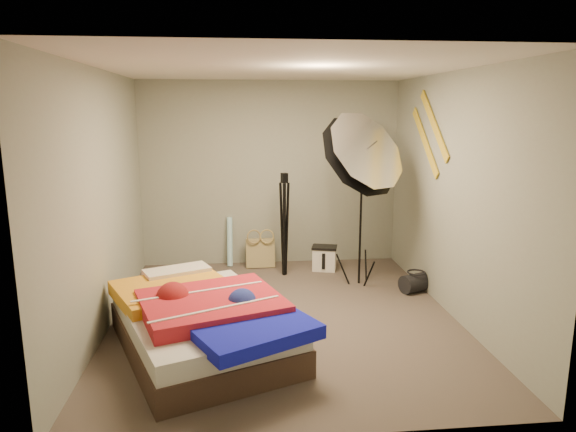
{
  "coord_description": "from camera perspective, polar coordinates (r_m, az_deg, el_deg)",
  "views": [
    {
      "loc": [
        -0.46,
        -4.98,
        2.11
      ],
      "look_at": [
        0.1,
        0.6,
        0.95
      ],
      "focal_mm": 32.0,
      "sensor_mm": 36.0,
      "label": 1
    }
  ],
  "objects": [
    {
      "name": "ceiling",
      "position": [
        5.01,
        -0.46,
        16.15
      ],
      "size": [
        4.0,
        4.0,
        0.0
      ],
      "primitive_type": "plane",
      "rotation": [
        3.14,
        0.0,
        0.0
      ],
      "color": "silver",
      "rests_on": "wall_back"
    },
    {
      "name": "wall_front",
      "position": [
        3.13,
        2.98,
        -4.28
      ],
      "size": [
        3.5,
        0.0,
        3.5
      ],
      "primitive_type": "plane",
      "rotation": [
        -1.57,
        0.0,
        0.0
      ],
      "color": "gray",
      "rests_on": "floor"
    },
    {
      "name": "wall_back",
      "position": [
        7.05,
        -1.96,
        4.68
      ],
      "size": [
        3.5,
        0.0,
        3.5
      ],
      "primitive_type": "plane",
      "rotation": [
        1.57,
        0.0,
        0.0
      ],
      "color": "gray",
      "rests_on": "floor"
    },
    {
      "name": "camera_tripod",
      "position": [
        6.55,
        -0.4,
        -0.15
      ],
      "size": [
        0.09,
        0.09,
        1.34
      ],
      "color": "black",
      "rests_on": "floor"
    },
    {
      "name": "wall_left",
      "position": [
        5.21,
        -19.98,
        1.48
      ],
      "size": [
        0.0,
        4.0,
        4.0
      ],
      "primitive_type": "plane",
      "rotation": [
        1.57,
        0.0,
        1.57
      ],
      "color": "gray",
      "rests_on": "floor"
    },
    {
      "name": "camera_case",
      "position": [
        6.91,
        4.06,
        -4.79
      ],
      "size": [
        0.35,
        0.29,
        0.3
      ],
      "primitive_type": "cube",
      "rotation": [
        0.0,
        0.0,
        -0.26
      ],
      "color": "white",
      "rests_on": "floor"
    },
    {
      "name": "photo_umbrella",
      "position": [
        5.95,
        7.9,
        6.5
      ],
      "size": [
        1.06,
        1.2,
        2.21
      ],
      "color": "black",
      "rests_on": "floor"
    },
    {
      "name": "duffel_bag",
      "position": [
        6.29,
        14.01,
        -7.21
      ],
      "size": [
        0.42,
        0.34,
        0.22
      ],
      "primitive_type": "cylinder",
      "rotation": [
        0.0,
        1.57,
        0.41
      ],
      "color": "black",
      "rests_on": "floor"
    },
    {
      "name": "wall_right",
      "position": [
        5.52,
        17.99,
        2.14
      ],
      "size": [
        0.0,
        4.0,
        4.0
      ],
      "primitive_type": "plane",
      "rotation": [
        1.57,
        0.0,
        -1.57
      ],
      "color": "gray",
      "rests_on": "floor"
    },
    {
      "name": "floor",
      "position": [
        5.43,
        -0.42,
        -11.19
      ],
      "size": [
        4.0,
        4.0,
        0.0
      ],
      "primitive_type": "plane",
      "color": "brown",
      "rests_on": "ground"
    },
    {
      "name": "wall_stripe_upper",
      "position": [
        6.0,
        15.93,
        9.72
      ],
      "size": [
        0.02,
        0.91,
        0.78
      ],
      "primitive_type": "cube",
      "rotation": [
        0.7,
        0.0,
        0.0
      ],
      "color": "gold",
      "rests_on": "wall_right"
    },
    {
      "name": "tote_bag",
      "position": [
        7.03,
        -3.09,
        -4.12
      ],
      "size": [
        0.39,
        0.18,
        0.4
      ],
      "primitive_type": "cube",
      "rotation": [
        -0.14,
        0.0,
        0.02
      ],
      "color": "tan",
      "rests_on": "floor"
    },
    {
      "name": "bed",
      "position": [
        4.71,
        -9.45,
        -11.45
      ],
      "size": [
        1.93,
        2.19,
        0.54
      ],
      "color": "#402D23",
      "rests_on": "floor"
    },
    {
      "name": "wrapping_roll",
      "position": [
        7.1,
        -6.49,
        -2.84
      ],
      "size": [
        0.09,
        0.2,
        0.67
      ],
      "primitive_type": "cylinder",
      "rotation": [
        -0.17,
        0.0,
        -0.05
      ],
      "color": "#5ECAE3",
      "rests_on": "floor"
    },
    {
      "name": "wall_stripe_lower",
      "position": [
        6.24,
        14.98,
        7.99
      ],
      "size": [
        0.02,
        0.91,
        0.78
      ],
      "primitive_type": "cube",
      "rotation": [
        0.7,
        0.0,
        0.0
      ],
      "color": "gold",
      "rests_on": "wall_right"
    }
  ]
}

